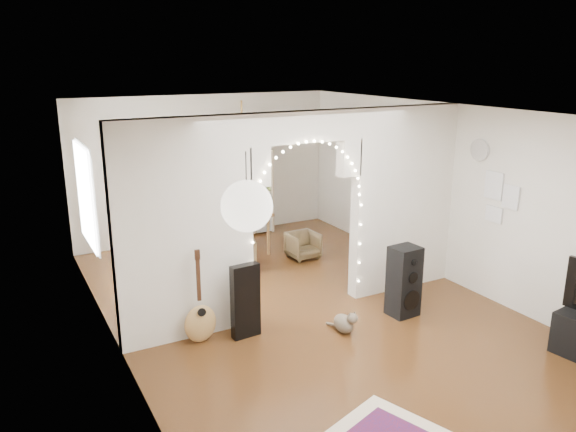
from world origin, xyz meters
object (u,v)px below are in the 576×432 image
floor_speaker (404,281)px  dining_chair_left (236,254)px  dining_chair_right (303,245)px  acoustic_guitar (200,309)px  dining_table (233,218)px  bookcase (231,194)px

floor_speaker → dining_chair_left: (-1.32, 2.57, -0.20)m
floor_speaker → dining_chair_right: 2.58m
acoustic_guitar → dining_chair_left: bearing=62.8°
dining_table → dining_chair_left: (-0.24, -0.68, -0.40)m
dining_chair_left → bookcase: bearing=86.9°
acoustic_guitar → bookcase: bearing=68.4°
acoustic_guitar → dining_table: 3.12m
dining_chair_right → dining_table: bearing=143.4°
floor_speaker → bookcase: size_ratio=0.57×
dining_table → acoustic_guitar: bearing=-127.3°
dining_chair_right → acoustic_guitar: bearing=-144.8°
acoustic_guitar → dining_chair_left: 2.42m
dining_table → dining_chair_right: dining_table is taller
bookcase → dining_table: 1.15m
bookcase → floor_speaker: bearing=-97.2°
acoustic_guitar → dining_chair_left: acoustic_guitar is taller
floor_speaker → bookcase: bearing=94.8°
acoustic_guitar → dining_chair_right: size_ratio=2.01×
acoustic_guitar → dining_chair_left: (1.33, 2.01, -0.16)m
bookcase → dining_chair_right: bookcase is taller
acoustic_guitar → dining_chair_right: 3.28m
acoustic_guitar → floor_speaker: (2.65, -0.56, 0.04)m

